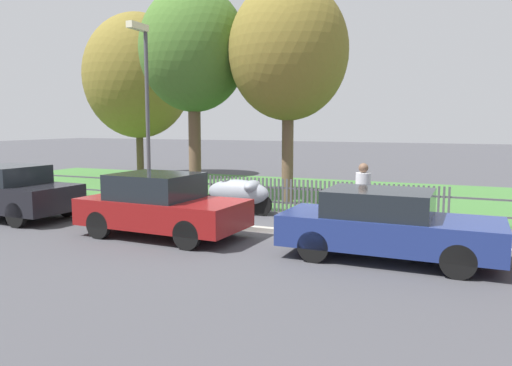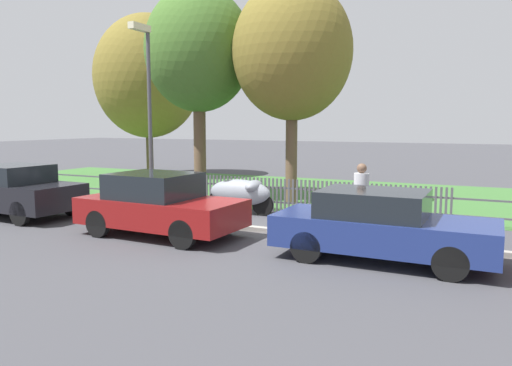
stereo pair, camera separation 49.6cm
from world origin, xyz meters
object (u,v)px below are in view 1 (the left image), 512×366
tree_behind_motorcycle (193,50)px  pedestrian_near_fence (363,195)px  parked_car_navy_estate (386,225)px  tree_mid_park (288,52)px  parked_car_silver_hatchback (12,192)px  covered_motorcycle (240,193)px  street_lamp (145,97)px  parked_car_black_saloon (161,205)px  tree_nearest_kerb (138,76)px

tree_behind_motorcycle → pedestrian_near_fence: 8.80m
parked_car_navy_estate → tree_mid_park: bearing=126.2°
parked_car_silver_hatchback → covered_motorcycle: size_ratio=1.77×
street_lamp → parked_car_silver_hatchback: bearing=-153.5°
parked_car_black_saloon → tree_mid_park: tree_mid_park is taller
parked_car_black_saloon → tree_nearest_kerb: (-8.62, 10.85, 4.25)m
parked_car_black_saloon → tree_behind_motorcycle: size_ratio=0.54×
tree_behind_motorcycle → pedestrian_near_fence: (6.77, -3.70, -4.23)m
parked_car_black_saloon → parked_car_silver_hatchback: bearing=179.7°
tree_behind_motorcycle → tree_mid_park: size_ratio=1.02×
parked_car_silver_hatchback → parked_car_black_saloon: 5.17m
parked_car_black_saloon → parked_car_navy_estate: bearing=2.6°
parked_car_silver_hatchback → parked_car_navy_estate: parked_car_silver_hatchback is taller
parked_car_black_saloon → pedestrian_near_fence: pedestrian_near_fence is taller
covered_motorcycle → street_lamp: (-2.24, -1.48, 2.78)m
tree_nearest_kerb → tree_behind_motorcycle: (6.25, -5.21, 0.22)m
parked_car_silver_hatchback → tree_mid_park: bearing=43.9°
covered_motorcycle → tree_behind_motorcycle: size_ratio=0.29×
tree_nearest_kerb → tree_behind_motorcycle: tree_nearest_kerb is taller
tree_nearest_kerb → pedestrian_near_fence: 16.28m
parked_car_black_saloon → tree_behind_motorcycle: bearing=114.8°
parked_car_black_saloon → parked_car_navy_estate: size_ratio=0.95×
parked_car_navy_estate → tree_mid_park: (-4.17, 5.78, 4.30)m
tree_mid_park → pedestrian_near_fence: size_ratio=4.14×
parked_car_silver_hatchback → pedestrian_near_fence: pedestrian_near_fence is taller
parked_car_black_saloon → street_lamp: 3.73m
covered_motorcycle → pedestrian_near_fence: pedestrian_near_fence is taller
tree_nearest_kerb → street_lamp: 11.37m
tree_mid_park → street_lamp: tree_mid_park is taller
tree_mid_park → tree_behind_motorcycle: bearing=-176.8°
parked_car_silver_hatchback → tree_nearest_kerb: size_ratio=0.47×
parked_car_black_saloon → tree_mid_park: size_ratio=0.55×
parked_car_silver_hatchback → tree_nearest_kerb: (-3.45, 10.63, 4.24)m
tree_behind_motorcycle → tree_mid_park: bearing=3.2°
parked_car_silver_hatchback → parked_car_navy_estate: bearing=1.1°
street_lamp → covered_motorcycle: bearing=33.6°
parked_car_silver_hatchback → covered_motorcycle: 6.47m
covered_motorcycle → tree_behind_motorcycle: tree_behind_motorcycle is taller
parked_car_black_saloon → tree_behind_motorcycle: (-2.36, 5.64, 4.47)m
covered_motorcycle → tree_nearest_kerb: tree_nearest_kerb is taller
parked_car_silver_hatchback → covered_motorcycle: bearing=31.4°
street_lamp → parked_car_black_saloon: bearing=-47.3°
parked_car_black_saloon → tree_nearest_kerb: bearing=130.5°
parked_car_navy_estate → pedestrian_near_fence: 2.09m
street_lamp → parked_car_navy_estate: bearing=-14.8°
tree_mid_park → tree_nearest_kerb: bearing=152.7°
pedestrian_near_fence → street_lamp: size_ratio=0.33×
tree_behind_motorcycle → street_lamp: 4.18m
tree_nearest_kerb → parked_car_black_saloon: bearing=-51.5°
parked_car_black_saloon → tree_behind_motorcycle: tree_behind_motorcycle is taller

